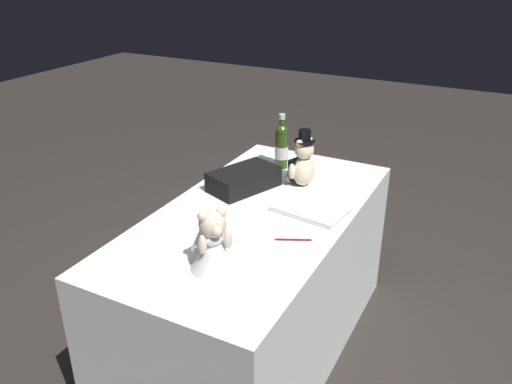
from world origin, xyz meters
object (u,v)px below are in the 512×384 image
object	(u,v)px
teddy_bear_bride	(212,241)
signing_pen	(292,240)
guestbook	(310,210)
gift_case_black	(244,179)
teddy_bear_groom	(302,164)
champagne_bottle	(282,146)

from	to	relation	value
teddy_bear_bride	signing_pen	bearing A→B (deg)	-31.77
signing_pen	guestbook	world-z (taller)	guestbook
teddy_bear_bride	guestbook	xyz separation A→B (m)	(0.56, -0.16, -0.09)
gift_case_black	guestbook	world-z (taller)	gift_case_black
teddy_bear_groom	champagne_bottle	bearing A→B (deg)	50.45
teddy_bear_groom	gift_case_black	xyz separation A→B (m)	(-0.18, 0.23, -0.06)
teddy_bear_bride	champagne_bottle	size ratio (longest dim) A/B	0.81
champagne_bottle	guestbook	size ratio (longest dim) A/B	0.96
teddy_bear_bride	gift_case_black	world-z (taller)	teddy_bear_bride
gift_case_black	guestbook	xyz separation A→B (m)	(-0.09, -0.38, -0.04)
teddy_bear_groom	guestbook	bearing A→B (deg)	-149.58
teddy_bear_bride	guestbook	world-z (taller)	teddy_bear_bride
teddy_bear_groom	signing_pen	bearing A→B (deg)	-160.82
champagne_bottle	gift_case_black	bearing A→B (deg)	171.69
teddy_bear_bride	signing_pen	distance (m)	0.37
signing_pen	guestbook	distance (m)	0.26
signing_pen	gift_case_black	size ratio (longest dim) A/B	0.37
champagne_bottle	gift_case_black	distance (m)	0.34
teddy_bear_groom	teddy_bear_bride	bearing A→B (deg)	179.69
champagne_bottle	guestbook	distance (m)	0.54
teddy_bear_bride	guestbook	bearing A→B (deg)	-15.75
signing_pen	champagne_bottle	bearing A→B (deg)	28.34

